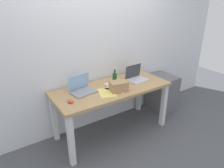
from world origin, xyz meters
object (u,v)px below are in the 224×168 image
object	(u,v)px
beer_bottle	(115,78)
filing_cabinet	(162,93)
laptop_left	(82,88)
laptop_right	(136,77)
desk	(112,94)
computer_mouse	(70,101)
cardboard_box	(119,86)

from	to	relation	value
beer_bottle	filing_cabinet	size ratio (longest dim) A/B	0.35
laptop_left	laptop_right	world-z (taller)	laptop_left
desk	beer_bottle	world-z (taller)	beer_bottle
laptop_left	filing_cabinet	distance (m)	1.67
laptop_right	computer_mouse	xyz separation A→B (m)	(-1.15, -0.13, -0.03)
filing_cabinet	computer_mouse	bearing A→B (deg)	-173.64
laptop_left	filing_cabinet	xyz separation A→B (m)	(1.60, 0.01, -0.49)
laptop_left	beer_bottle	bearing A→B (deg)	0.92
computer_mouse	filing_cabinet	distance (m)	1.92
laptop_right	computer_mouse	world-z (taller)	laptop_right
laptop_left	computer_mouse	xyz separation A→B (m)	(-0.25, -0.19, -0.03)
desk	cardboard_box	size ratio (longest dim) A/B	7.32
laptop_left	laptop_right	size ratio (longest dim) A/B	1.13
beer_bottle	cardboard_box	xyz separation A→B (m)	(-0.11, -0.25, -0.02)
computer_mouse	filing_cabinet	world-z (taller)	computer_mouse
laptop_left	beer_bottle	world-z (taller)	laptop_left
beer_bottle	desk	bearing A→B (deg)	-138.38
cardboard_box	filing_cabinet	xyz separation A→B (m)	(1.17, 0.26, -0.50)
desk	laptop_left	bearing A→B (deg)	167.64
cardboard_box	laptop_left	bearing A→B (deg)	150.80
beer_bottle	cardboard_box	size ratio (longest dim) A/B	0.98
laptop_right	beer_bottle	bearing A→B (deg)	168.79
laptop_left	desk	bearing A→B (deg)	-12.36
computer_mouse	filing_cabinet	xyz separation A→B (m)	(1.85, 0.21, -0.45)
cardboard_box	laptop_right	bearing A→B (deg)	21.26
laptop_right	computer_mouse	bearing A→B (deg)	-173.51
laptop_left	beer_bottle	xyz separation A→B (m)	(0.54, 0.01, 0.03)
beer_bottle	computer_mouse	xyz separation A→B (m)	(-0.79, -0.20, -0.07)
beer_bottle	cardboard_box	bearing A→B (deg)	-112.83
computer_mouse	desk	bearing A→B (deg)	0.38
desk	computer_mouse	xyz separation A→B (m)	(-0.68, -0.10, 0.12)
desk	computer_mouse	distance (m)	0.69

